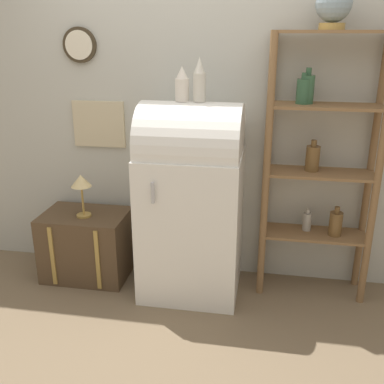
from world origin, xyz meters
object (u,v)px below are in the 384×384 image
object	(u,v)px
desk_lamp	(81,184)
vase_center	(200,81)
refrigerator	(191,198)
suitcase_trunk	(87,245)
vase_left	(182,85)
globe	(334,5)

from	to	relation	value
desk_lamp	vase_center	bearing A→B (deg)	0.21
refrigerator	suitcase_trunk	xyz separation A→B (m)	(-0.85, 0.05, -0.47)
refrigerator	desk_lamp	bearing A→B (deg)	179.66
suitcase_trunk	desk_lamp	distance (m)	0.52
refrigerator	vase_center	world-z (taller)	vase_center
refrigerator	vase_center	bearing A→B (deg)	8.71
vase_left	vase_center	world-z (taller)	vase_center
vase_left	refrigerator	bearing A→B (deg)	-12.07
refrigerator	globe	size ratio (longest dim) A/B	5.38
vase_center	vase_left	bearing A→B (deg)	177.27
vase_left	desk_lamp	world-z (taller)	vase_left
refrigerator	desk_lamp	xyz separation A→B (m)	(-0.83, 0.00, 0.05)
suitcase_trunk	vase_center	xyz separation A→B (m)	(0.90, -0.04, 1.28)
suitcase_trunk	vase_center	distance (m)	1.56
globe	vase_center	world-z (taller)	globe
suitcase_trunk	globe	world-z (taller)	globe
refrigerator	vase_left	size ratio (longest dim) A/B	6.22
refrigerator	vase_left	distance (m)	0.79
vase_center	desk_lamp	xyz separation A→B (m)	(-0.88, -0.00, -0.76)
vase_center	refrigerator	bearing A→B (deg)	-171.29
suitcase_trunk	vase_center	bearing A→B (deg)	-2.42
refrigerator	vase_left	bearing A→B (deg)	167.93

